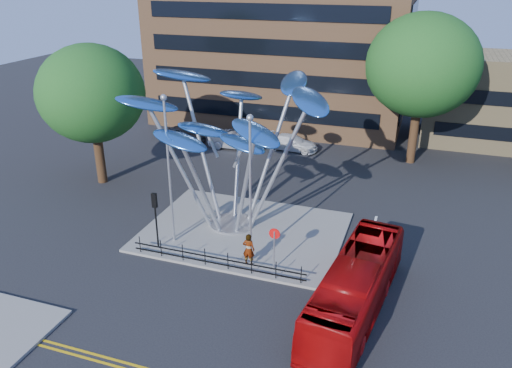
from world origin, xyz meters
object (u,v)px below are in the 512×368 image
at_px(red_bus, 356,287).
at_px(leaf_sculpture, 230,121).
at_px(no_entry_sign_island, 274,242).
at_px(parked_car_left, 183,135).
at_px(parked_car_right, 292,143).
at_px(parked_car_mid, 235,140).
at_px(traffic_light_island, 155,209).
at_px(pedestrian, 249,249).
at_px(street_lamp_left, 168,158).
at_px(street_lamp_right, 250,177).
at_px(tree_right, 423,66).
at_px(tree_left, 91,94).

bearing_deg(red_bus, leaf_sculpture, 151.64).
height_order(leaf_sculpture, no_entry_sign_island, leaf_sculpture).
bearing_deg(leaf_sculpture, no_entry_sign_island, -45.67).
xyz_separation_m(red_bus, parked_car_left, (-19.01, 20.02, -0.64)).
distance_m(leaf_sculpture, parked_car_right, 16.28).
bearing_deg(parked_car_mid, parked_car_right, -76.97).
bearing_deg(traffic_light_island, pedestrian, 0.00).
distance_m(street_lamp_left, red_bus, 12.17).
xyz_separation_m(street_lamp_right, pedestrian, (0.07, -0.50, -4.01)).
relative_size(tree_right, no_entry_sign_island, 4.94).
relative_size(leaf_sculpture, street_lamp_left, 1.45).
bearing_deg(parked_car_right, street_lamp_left, 178.30).
distance_m(traffic_light_island, pedestrian, 5.77).
relative_size(street_lamp_left, pedestrian, 4.72).
height_order(no_entry_sign_island, pedestrian, no_entry_sign_island).
relative_size(parked_car_mid, parked_car_right, 1.02).
bearing_deg(parked_car_right, leaf_sculpture, -173.99).
distance_m(street_lamp_left, street_lamp_right, 5.03).
bearing_deg(tree_left, parked_car_right, 44.90).
relative_size(street_lamp_left, parked_car_mid, 1.85).
xyz_separation_m(traffic_light_island, parked_car_mid, (-2.13, 17.91, -1.83)).
distance_m(tree_left, street_lamp_right, 16.19).
distance_m(tree_right, leaf_sculpture, 18.37).
relative_size(tree_left, red_bus, 1.03).
relative_size(tree_left, pedestrian, 5.53).
bearing_deg(tree_right, leaf_sculpture, -123.31).
distance_m(tree_right, pedestrian, 22.00).
bearing_deg(parked_car_mid, parked_car_left, 87.01).
bearing_deg(parked_car_left, parked_car_mid, -82.74).
height_order(traffic_light_island, no_entry_sign_island, traffic_light_island).
xyz_separation_m(tree_right, parked_car_left, (-20.41, -1.51, -7.29)).
relative_size(street_lamp_left, traffic_light_island, 2.57).
bearing_deg(parked_car_right, traffic_light_island, 177.21).
height_order(street_lamp_right, pedestrian, street_lamp_right).
distance_m(leaf_sculpture, red_bus, 11.99).
relative_size(street_lamp_right, no_entry_sign_island, 3.39).
height_order(tree_right, traffic_light_island, tree_right).
height_order(tree_left, red_bus, tree_left).
xyz_separation_m(no_entry_sign_island, parked_car_right, (-4.22, 19.22, -1.14)).
bearing_deg(street_lamp_left, parked_car_mid, 98.85).
relative_size(street_lamp_right, traffic_light_island, 2.42).
height_order(street_lamp_left, parked_car_left, street_lamp_left).
distance_m(red_bus, parked_car_right, 23.03).
relative_size(leaf_sculpture, street_lamp_right, 1.53).
distance_m(pedestrian, parked_car_left, 22.18).
bearing_deg(street_lamp_left, parked_car_right, 82.88).
bearing_deg(red_bus, traffic_light_island, 177.34).
distance_m(no_entry_sign_island, parked_car_right, 19.71).
bearing_deg(parked_car_right, tree_right, -83.09).
bearing_deg(pedestrian, parked_car_left, -53.65).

